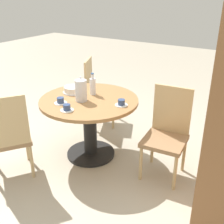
% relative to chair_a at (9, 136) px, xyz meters
% --- Properties ---
extents(ground_plane, '(14.00, 14.00, 0.00)m').
position_rel_chair_a_xyz_m(ground_plane, '(-0.77, 0.45, -0.49)').
color(ground_plane, '#B2A893').
extents(dining_table, '(1.10, 1.10, 0.72)m').
position_rel_chair_a_xyz_m(dining_table, '(-0.77, 0.45, 0.04)').
color(dining_table, black).
rests_on(dining_table, ground_plane).
extents(chair_a, '(0.58, 0.58, 0.95)m').
position_rel_chair_a_xyz_m(chair_a, '(0.00, 0.00, 0.00)').
color(chair_a, tan).
rests_on(chair_a, ground_plane).
extents(chair_b, '(0.45, 0.45, 0.95)m').
position_rel_chair_a_xyz_m(chair_b, '(-0.92, 1.34, 0.00)').
color(chair_b, tan).
rests_on(chair_b, ground_plane).
extents(chair_c, '(0.56, 0.56, 0.95)m').
position_rel_chair_a_xyz_m(chair_c, '(-1.56, 0.02, 0.00)').
color(chair_c, tan).
rests_on(chair_c, ground_plane).
extents(coffee_pot, '(0.13, 0.13, 0.27)m').
position_rel_chair_a_xyz_m(coffee_pot, '(-0.69, 0.41, 0.36)').
color(coffee_pot, silver).
rests_on(coffee_pot, dining_table).
extents(water_bottle, '(0.07, 0.07, 0.25)m').
position_rel_chair_a_xyz_m(water_bottle, '(-0.91, 0.41, 0.34)').
color(water_bottle, silver).
rests_on(water_bottle, dining_table).
extents(cake_main, '(0.23, 0.23, 0.07)m').
position_rel_chair_a_xyz_m(cake_main, '(-0.84, 0.17, 0.27)').
color(cake_main, silver).
rests_on(cake_main, dining_table).
extents(cup_a, '(0.14, 0.14, 0.07)m').
position_rel_chair_a_xyz_m(cup_a, '(-0.51, 0.27, 0.26)').
color(cup_a, white).
rests_on(cup_a, dining_table).
extents(cup_b, '(0.14, 0.14, 0.07)m').
position_rel_chair_a_xyz_m(cup_b, '(-0.80, 0.85, 0.26)').
color(cup_b, white).
rests_on(cup_b, dining_table).
extents(cup_c, '(0.14, 0.14, 0.07)m').
position_rel_chair_a_xyz_m(cup_c, '(-0.40, 0.45, 0.26)').
color(cup_c, white).
rests_on(cup_c, dining_table).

